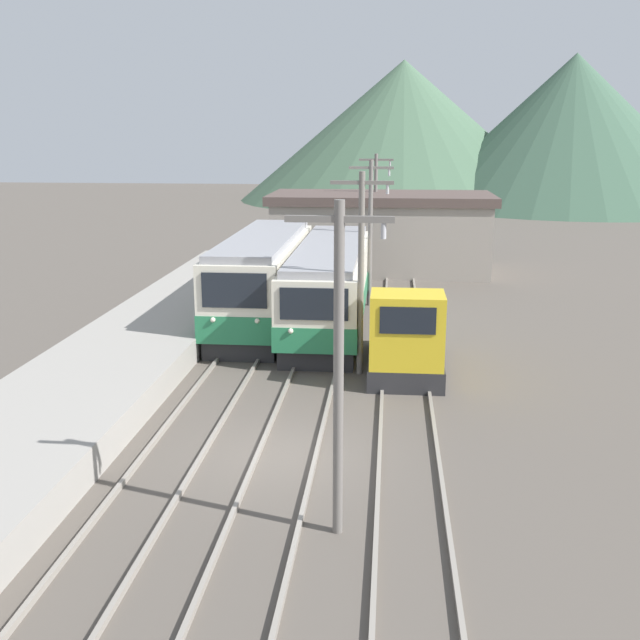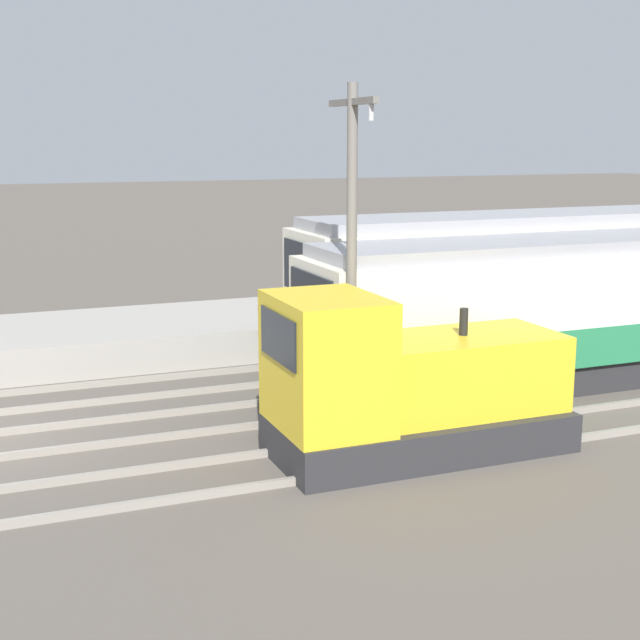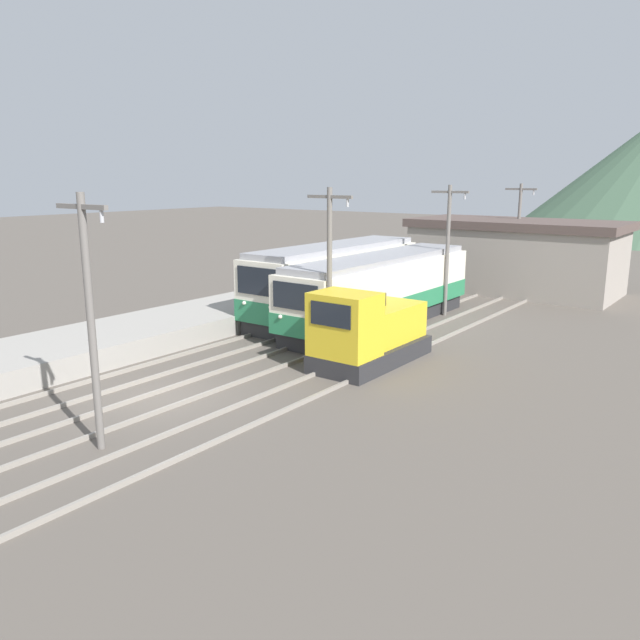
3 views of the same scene
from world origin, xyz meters
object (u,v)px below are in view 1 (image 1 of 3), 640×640
catenary_mast_near (339,359)px  catenary_mast_far (370,227)px  shunting_locomotive (405,336)px  catenary_mast_distant (376,206)px  commuter_train_left (263,283)px  commuter_train_center (330,288)px  catenary_mast_mid (361,266)px

catenary_mast_near → catenary_mast_far: same height
shunting_locomotive → catenary_mast_distant: catenary_mast_distant is taller
commuter_train_left → commuter_train_center: 2.81m
commuter_train_center → catenary_mast_near: bearing=-84.8°
catenary_mast_far → catenary_mast_near: bearing=-90.0°
shunting_locomotive → catenary_mast_distant: bearing=94.3°
shunting_locomotive → catenary_mast_near: (-1.49, -10.64, 2.42)m
shunting_locomotive → catenary_mast_distant: size_ratio=0.82×
catenary_mast_far → catenary_mast_distant: bearing=90.0°
catenary_mast_far → catenary_mast_distant: size_ratio=1.00×
commuter_train_center → catenary_mast_mid: catenary_mast_mid is taller
commuter_train_left → catenary_mast_distant: catenary_mast_distant is taller
shunting_locomotive → catenary_mast_near: size_ratio=0.82×
catenary_mast_far → catenary_mast_distant: (0.00, 10.23, 0.00)m
shunting_locomotive → catenary_mast_far: bearing=98.6°
catenary_mast_near → catenary_mast_far: (0.00, 20.47, 0.00)m
commuter_train_center → catenary_mast_distant: size_ratio=1.99×
commuter_train_left → catenary_mast_mid: (4.31, -6.43, 1.91)m
commuter_train_left → catenary_mast_distant: 14.81m
catenary_mast_mid → catenary_mast_far: bearing=90.0°
catenary_mast_distant → catenary_mast_near: bearing=-90.0°
catenary_mast_mid → catenary_mast_distant: same height
catenary_mast_mid → catenary_mast_distant: 20.47m
catenary_mast_near → catenary_mast_distant: bearing=90.0°
commuter_train_center → shunting_locomotive: size_ratio=2.42×
commuter_train_center → shunting_locomotive: commuter_train_center is taller
catenary_mast_mid → catenary_mast_distant: size_ratio=1.00×
commuter_train_left → catenary_mast_near: catenary_mast_near is taller
shunting_locomotive → catenary_mast_distant: (-1.49, 20.06, 2.42)m
catenary_mast_far → catenary_mast_mid: bearing=-90.0°
catenary_mast_mid → catenary_mast_distant: (0.00, 20.47, 0.00)m
commuter_train_center → catenary_mast_near: size_ratio=1.99×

